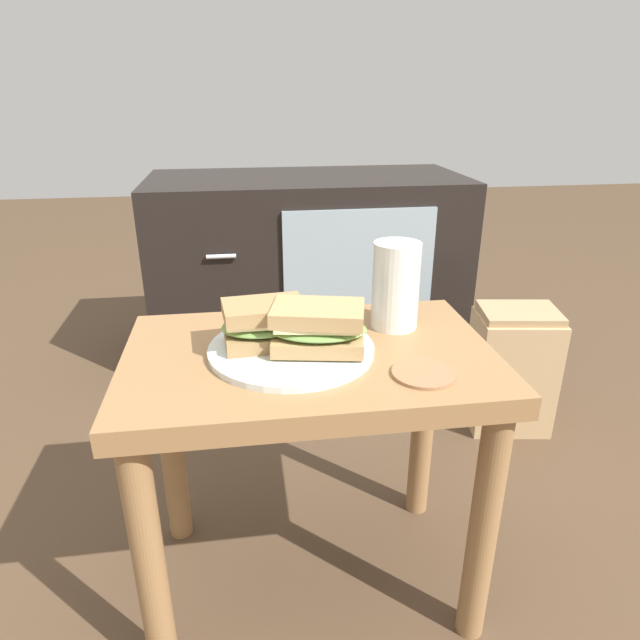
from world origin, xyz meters
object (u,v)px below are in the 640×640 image
Objects in this scene: paper_bag at (511,369)px; coaster at (424,373)px; sandwich_front at (265,324)px; plate at (291,350)px; beer_glass at (395,288)px; sandwich_back at (318,327)px; tv_cabinet at (308,268)px.

coaster is at bearing -129.32° from paper_bag.
coaster is at bearing -27.84° from sandwich_front.
beer_glass is at bearing 23.12° from plate.
beer_glass reaches higher than sandwich_back.
paper_bag is (0.46, -0.52, -0.13)m from tv_cabinet.
beer_glass reaches higher than paper_bag.
tv_cabinet is at bearing 79.02° from sandwich_front.
sandwich_back reaches higher than plate.
plate is 2.81× the size of coaster.
tv_cabinet reaches higher than sandwich_front.
sandwich_front is 1.52× the size of coaster.
sandwich_front reaches higher than plate.
plate is 1.75× the size of beer_glass.
paper_bag is (0.64, 0.41, -0.34)m from sandwich_front.
plate is at bearing -144.80° from paper_bag.
beer_glass is 1.60× the size of coaster.
tv_cabinet is 6.71× the size of beer_glass.
beer_glass is 0.66m from paper_bag.
coaster is (0.14, -0.08, -0.04)m from sandwich_back.
sandwich_front is at bearing -164.38° from beer_glass.
tv_cabinet is 0.97m from sandwich_front.
tv_cabinet is 6.11× the size of sandwich_back.
sandwich_back is at bearing -22.35° from sandwich_front.
beer_glass is (0.04, -0.87, 0.24)m from tv_cabinet.
plate is at bearing 157.65° from sandwich_back.
beer_glass reaches higher than sandwich_front.
plate is (-0.14, -0.95, 0.17)m from tv_cabinet.
tv_cabinet is 0.71m from paper_bag.
coaster is 0.27× the size of paper_bag.
sandwich_back is 0.17m from beer_glass.
tv_cabinet is at bearing 83.81° from sandwich_back.
beer_glass is at bearing 88.61° from coaster.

